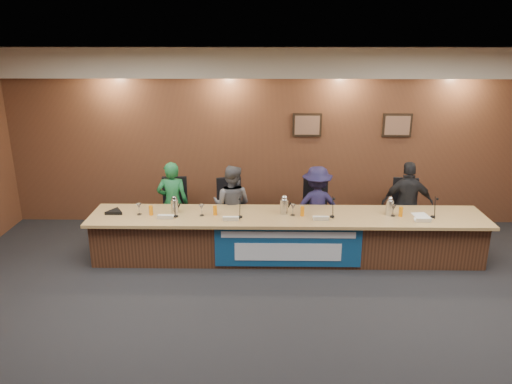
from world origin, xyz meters
TOP-DOWN VIEW (x-y plane):
  - floor at (0.00, 0.00)m, footprint 10.00×10.00m
  - ceiling at (0.00, 0.00)m, footprint 10.00×8.00m
  - wall_back at (0.00, 4.00)m, footprint 10.00×0.04m
  - soffit at (0.00, 3.75)m, footprint 10.00×0.50m
  - dais_body at (0.00, 2.40)m, footprint 6.00×0.80m
  - dais_top at (0.00, 2.35)m, footprint 6.10×0.95m
  - banner at (0.00, 1.99)m, footprint 2.20×0.02m
  - banner_text_upper at (0.00, 1.97)m, footprint 2.00×0.01m
  - banner_text_lower at (0.00, 1.97)m, footprint 1.60×0.01m
  - wall_photo_left at (0.40, 3.97)m, footprint 0.52×0.04m
  - wall_photo_right at (2.00, 3.97)m, footprint 0.52×0.04m
  - panelist_a at (-1.89, 2.98)m, footprint 0.52×0.35m
  - panelist_b at (-0.90, 2.98)m, footprint 0.77×0.66m
  - panelist_c at (0.51, 2.98)m, footprint 0.92×0.58m
  - panelist_d at (2.02, 2.98)m, footprint 0.86×0.41m
  - office_chair_a at (-1.89, 3.08)m, footprint 0.51×0.51m
  - office_chair_b at (-0.90, 3.08)m, footprint 0.61×0.61m
  - office_chair_c at (0.51, 3.08)m, footprint 0.49×0.49m
  - office_chair_d at (2.02, 3.08)m, footprint 0.55×0.55m
  - nameplate_a at (-1.86, 2.13)m, footprint 0.24×0.08m
  - microphone_a at (-1.71, 2.25)m, footprint 0.07×0.07m
  - juice_glass_a at (-2.10, 2.32)m, footprint 0.06×0.06m
  - water_glass_a at (-2.29, 2.33)m, footprint 0.08×0.08m
  - nameplate_b at (-0.86, 2.07)m, footprint 0.24×0.08m
  - microphone_b at (-0.73, 2.24)m, footprint 0.07×0.07m
  - juice_glass_b at (-1.12, 2.34)m, footprint 0.06×0.06m
  - water_glass_b at (-1.32, 2.30)m, footprint 0.08×0.08m
  - nameplate_c at (0.49, 2.11)m, footprint 0.24×0.08m
  - microphone_c at (0.68, 2.27)m, footprint 0.07×0.07m
  - juice_glass_c at (0.23, 2.32)m, footprint 0.06×0.06m
  - water_glass_c at (0.08, 2.33)m, footprint 0.08×0.08m
  - nameplate_d at (2.00, 2.06)m, footprint 0.24×0.08m
  - microphone_d at (2.21, 2.29)m, footprint 0.07×0.07m
  - juice_glass_d at (1.73, 2.32)m, footprint 0.06×0.06m
  - water_glass_d at (1.62, 2.33)m, footprint 0.08×0.08m
  - carafe_left at (-1.75, 2.41)m, footprint 0.11×0.11m
  - carafe_mid at (-0.05, 2.41)m, footprint 0.13×0.13m
  - carafe_right at (1.57, 2.37)m, footprint 0.11×0.11m
  - speakerphone at (-2.69, 2.38)m, footprint 0.32×0.32m
  - paper_stack at (2.06, 2.33)m, footprint 0.26×0.33m

SIDE VIEW (x-z plane):
  - floor at x=0.00m, z-range 0.00..0.00m
  - banner_text_lower at x=0.00m, z-range 0.16..0.44m
  - dais_body at x=0.00m, z-range 0.00..0.70m
  - banner at x=0.00m, z-range 0.05..0.71m
  - office_chair_a at x=-1.89m, z-range 0.44..0.52m
  - office_chair_b at x=-0.90m, z-range 0.44..0.52m
  - office_chair_c at x=0.51m, z-range 0.44..0.52m
  - office_chair_d at x=2.02m, z-range 0.44..0.52m
  - banner_text_upper at x=0.00m, z-range 0.53..0.63m
  - panelist_c at x=0.51m, z-range 0.00..1.35m
  - panelist_b at x=-0.90m, z-range 0.00..1.37m
  - panelist_a at x=-1.89m, z-range 0.00..1.42m
  - panelist_d at x=2.02m, z-range 0.00..1.44m
  - dais_top at x=0.00m, z-range 0.70..0.75m
  - paper_stack at x=2.06m, z-range 0.75..0.76m
  - microphone_a at x=-1.71m, z-range 0.75..0.77m
  - microphone_b at x=-0.73m, z-range 0.75..0.77m
  - microphone_c at x=0.68m, z-range 0.75..0.77m
  - microphone_d at x=2.21m, z-range 0.75..0.77m
  - speakerphone at x=-2.69m, z-range 0.75..0.80m
  - nameplate_a at x=-1.86m, z-range 0.74..0.85m
  - nameplate_b at x=-0.86m, z-range 0.74..0.85m
  - nameplate_c at x=0.49m, z-range 0.74..0.85m
  - nameplate_d at x=2.00m, z-range 0.74..0.85m
  - juice_glass_a at x=-2.10m, z-range 0.75..0.90m
  - juice_glass_b at x=-1.12m, z-range 0.75..0.90m
  - juice_glass_c at x=0.23m, z-range 0.75..0.90m
  - juice_glass_d at x=1.73m, z-range 0.75..0.90m
  - water_glass_a at x=-2.29m, z-range 0.75..0.93m
  - water_glass_b at x=-1.32m, z-range 0.75..0.93m
  - water_glass_c at x=0.08m, z-range 0.75..0.93m
  - water_glass_d at x=1.62m, z-range 0.75..0.93m
  - carafe_left at x=-1.75m, z-range 0.75..0.97m
  - carafe_mid at x=-0.05m, z-range 0.75..0.98m
  - carafe_right at x=1.57m, z-range 0.75..0.99m
  - wall_back at x=0.00m, z-range 0.00..3.20m
  - wall_photo_left at x=0.40m, z-range 1.64..2.06m
  - wall_photo_right at x=2.00m, z-range 1.64..2.06m
  - soffit at x=0.00m, z-range 2.70..3.20m
  - ceiling at x=0.00m, z-range 3.18..3.22m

